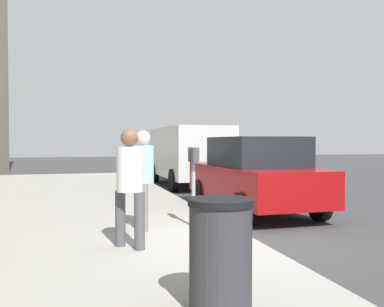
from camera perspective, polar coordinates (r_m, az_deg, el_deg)
ground_plane at (r=7.23m, az=6.87°, el=-11.70°), size 80.00×80.00×0.00m
sidewalk_slab at (r=6.72m, az=-18.17°, el=-12.15°), size 28.00×6.00×0.15m
parking_meter at (r=7.52m, az=0.21°, el=-2.18°), size 0.36×0.12×1.41m
pedestrian_at_meter at (r=7.29m, az=-6.64°, el=-2.49°), size 0.52×0.37×1.70m
pedestrian_bystander at (r=6.05m, az=-8.44°, el=-3.40°), size 0.43×0.39×1.70m
parked_sedan_near at (r=10.01m, az=8.38°, el=-2.79°), size 4.44×2.04×1.77m
parked_van_far at (r=15.77m, az=-0.54°, el=0.16°), size 5.21×2.14×2.18m
trash_bin at (r=3.87m, az=3.88°, el=-13.50°), size 0.59×0.59×1.01m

